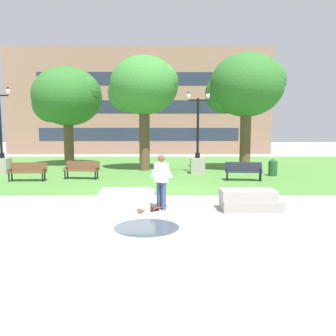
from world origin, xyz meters
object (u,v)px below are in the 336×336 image
object	(u,v)px
concrete_block_center	(125,200)
park_bench_far_left	(244,170)
skateboard	(152,208)
lamp_post_left	(198,157)
person_skateboarder	(161,179)
trash_bin	(273,167)
park_bench_near_left	(28,170)
lamp_post_center	(2,156)
concrete_block_left	(249,200)
park_bench_near_right	(82,169)

from	to	relation	value
concrete_block_center	park_bench_far_left	distance (m)	8.00
skateboard	lamp_post_left	bearing A→B (deg)	75.85
person_skateboarder	trash_bin	distance (m)	9.86
person_skateboarder	park_bench_near_left	bearing A→B (deg)	137.82
park_bench_near_left	lamp_post_center	size ratio (longest dim) A/B	0.37
trash_bin	concrete_block_left	bearing A→B (deg)	-112.95
concrete_block_center	skateboard	distance (m)	0.90
concrete_block_center	lamp_post_left	world-z (taller)	lamp_post_left
concrete_block_left	skateboard	world-z (taller)	concrete_block_left
lamp_post_left	park_bench_near_left	bearing A→B (deg)	-161.15
trash_bin	person_skateboarder	bearing A→B (deg)	-127.91
person_skateboarder	park_bench_near_right	size ratio (longest dim) A/B	0.92
concrete_block_left	trash_bin	xyz separation A→B (m)	(3.34, 7.89, 0.20)
park_bench_near_right	lamp_post_center	size ratio (longest dim) A/B	0.37
park_bench_near_left	person_skateboarder	bearing A→B (deg)	-42.18
park_bench_near_left	concrete_block_left	bearing A→B (deg)	-33.28
concrete_block_center	park_bench_far_left	xyz separation A→B (m)	(5.16, 6.10, 0.23)
park_bench_near_right	concrete_block_center	bearing A→B (deg)	-66.07
concrete_block_center	skateboard	world-z (taller)	concrete_block_center
person_skateboarder	concrete_block_left	bearing A→B (deg)	-2.66
park_bench_near_right	trash_bin	world-z (taller)	trash_bin
skateboard	park_bench_near_right	bearing A→B (deg)	119.02
park_bench_near_right	lamp_post_center	distance (m)	5.60
skateboard	lamp_post_center	world-z (taller)	lamp_post_center
park_bench_near_left	trash_bin	xyz separation A→B (m)	(12.66, 1.78, -0.04)
park_bench_far_left	person_skateboarder	bearing A→B (deg)	-123.61
park_bench_far_left	trash_bin	distance (m)	2.66
concrete_block_left	person_skateboarder	xyz separation A→B (m)	(-2.71, 0.13, 0.66)
person_skateboarder	park_bench_near_right	bearing A→B (deg)	121.64
lamp_post_center	concrete_block_center	bearing A→B (deg)	-47.77
park_bench_near_right	trash_bin	xyz separation A→B (m)	(10.19, 1.05, -0.04)
lamp_post_center	skateboard	bearing A→B (deg)	-45.49
concrete_block_left	person_skateboarder	bearing A→B (deg)	177.34
lamp_post_left	trash_bin	size ratio (longest dim) A/B	4.90
park_bench_near_right	lamp_post_center	xyz separation A→B (m)	(-5.13, 2.19, 0.49)
person_skateboarder	skateboard	xyz separation A→B (m)	(-0.28, -0.23, -0.88)
person_skateboarder	park_bench_far_left	bearing A→B (deg)	56.39
person_skateboarder	lamp_post_left	bearing A→B (deg)	77.22
concrete_block_left	skateboard	distance (m)	3.00
park_bench_near_left	lamp_post_left	bearing A→B (deg)	18.85
person_skateboarder	park_bench_far_left	size ratio (longest dim) A/B	0.92
person_skateboarder	park_bench_near_left	world-z (taller)	person_skateboarder
concrete_block_left	skateboard	xyz separation A→B (m)	(-2.99, -0.11, -0.22)
park_bench_near_left	park_bench_near_right	world-z (taller)	same
park_bench_near_left	lamp_post_left	world-z (taller)	lamp_post_left
person_skateboarder	park_bench_far_left	distance (m)	7.28
skateboard	lamp_post_left	world-z (taller)	lamp_post_left
lamp_post_center	trash_bin	size ratio (longest dim) A/B	5.16
skateboard	lamp_post_left	xyz separation A→B (m)	(2.31, 9.17, 0.90)
concrete_block_left	trash_bin	distance (m)	8.58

